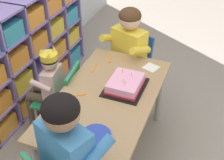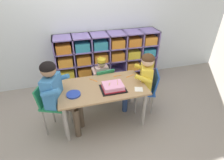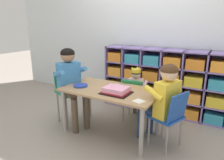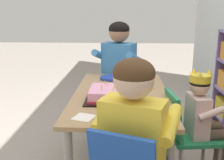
# 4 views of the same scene
# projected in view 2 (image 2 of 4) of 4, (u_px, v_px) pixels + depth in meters

# --- Properties ---
(ground) EXTENTS (16.00, 16.00, 0.00)m
(ground) POSITION_uv_depth(u_px,v_px,m) (103.00, 119.00, 2.83)
(ground) COLOR gray
(classroom_back_wall) EXTENTS (6.05, 0.10, 3.00)m
(classroom_back_wall) POSITION_uv_depth(u_px,v_px,m) (84.00, 4.00, 3.10)
(classroom_back_wall) COLOR silver
(classroom_back_wall) RESTS_ON ground
(storage_cubby_shelf) EXTENTS (1.96, 0.37, 1.03)m
(storage_cubby_shelf) POSITION_uv_depth(u_px,v_px,m) (108.00, 60.00, 3.50)
(storage_cubby_shelf) COLOR #7F6BB2
(storage_cubby_shelf) RESTS_ON ground
(activity_table) EXTENTS (1.21, 0.68, 0.61)m
(activity_table) POSITION_uv_depth(u_px,v_px,m) (102.00, 91.00, 2.55)
(activity_table) COLOR #A37F56
(activity_table) RESTS_ON ground
(classroom_chair_blue) EXTENTS (0.36, 0.39, 0.66)m
(classroom_chair_blue) POSITION_uv_depth(u_px,v_px,m) (103.00, 82.00, 3.03)
(classroom_chair_blue) COLOR #238451
(classroom_chair_blue) RESTS_ON ground
(child_with_crown) EXTENTS (0.32, 0.32, 0.82)m
(child_with_crown) POSITION_uv_depth(u_px,v_px,m) (101.00, 73.00, 3.06)
(child_with_crown) COLOR beige
(child_with_crown) RESTS_ON ground
(classroom_chair_adult_side) EXTENTS (0.45, 0.43, 0.75)m
(classroom_chair_adult_side) POSITION_uv_depth(u_px,v_px,m) (52.00, 103.00, 2.41)
(classroom_chair_adult_side) COLOR #238451
(classroom_chair_adult_side) RESTS_ON ground
(adult_helper_seated) EXTENTS (0.49, 0.47, 1.09)m
(adult_helper_seated) POSITION_uv_depth(u_px,v_px,m) (57.00, 91.00, 2.29)
(adult_helper_seated) COLOR #3D7FBC
(adult_helper_seated) RESTS_ON ground
(classroom_chair_guest_side) EXTENTS (0.43, 0.42, 0.70)m
(classroom_chair_guest_side) POSITION_uv_depth(u_px,v_px,m) (148.00, 88.00, 2.83)
(classroom_chair_guest_side) COLOR #1E4CA8
(classroom_chair_guest_side) RESTS_ON ground
(guest_at_table_side) EXTENTS (0.48, 0.46, 1.00)m
(guest_at_table_side) POSITION_uv_depth(u_px,v_px,m) (142.00, 77.00, 2.73)
(guest_at_table_side) COLOR yellow
(guest_at_table_side) RESTS_ON ground
(birthday_cake_on_tray) EXTENTS (0.34, 0.28, 0.11)m
(birthday_cake_on_tray) POSITION_uv_depth(u_px,v_px,m) (113.00, 87.00, 2.45)
(birthday_cake_on_tray) COLOR black
(birthday_cake_on_tray) RESTS_ON activity_table
(paper_plate_stack) EXTENTS (0.19, 0.19, 0.02)m
(paper_plate_stack) POSITION_uv_depth(u_px,v_px,m) (73.00, 94.00, 2.33)
(paper_plate_stack) COLOR #233DA3
(paper_plate_stack) RESTS_ON activity_table
(paper_napkin_square) EXTENTS (0.14, 0.14, 0.00)m
(paper_napkin_square) POSITION_uv_depth(u_px,v_px,m) (139.00, 89.00, 2.45)
(paper_napkin_square) COLOR white
(paper_napkin_square) RESTS_ON activity_table
(fork_near_child_seat) EXTENTS (0.14, 0.07, 0.00)m
(fork_near_child_seat) POSITION_uv_depth(u_px,v_px,m) (130.00, 76.00, 2.75)
(fork_near_child_seat) COLOR orange
(fork_near_child_seat) RESTS_ON activity_table
(fork_near_cake_tray) EXTENTS (0.13, 0.03, 0.00)m
(fork_near_cake_tray) POSITION_uv_depth(u_px,v_px,m) (117.00, 76.00, 2.76)
(fork_near_cake_tray) COLOR orange
(fork_near_cake_tray) RESTS_ON activity_table
(fork_by_napkin) EXTENTS (0.11, 0.12, 0.00)m
(fork_by_napkin) POSITION_uv_depth(u_px,v_px,m) (94.00, 80.00, 2.65)
(fork_by_napkin) COLOR orange
(fork_by_napkin) RESTS_ON activity_table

